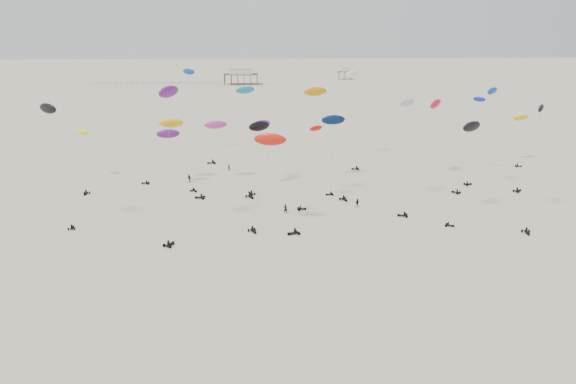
{
  "coord_description": "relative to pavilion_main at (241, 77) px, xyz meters",
  "views": [
    {
      "loc": [
        -6.63,
        -2.82,
        33.73
      ],
      "look_at": [
        0.0,
        88.0,
        7.0
      ],
      "focal_mm": 35.0,
      "sensor_mm": 36.0,
      "label": 1
    }
  ],
  "objects": [
    {
      "name": "rig_10",
      "position": [
        -4.25,
        -230.19,
        6.34
      ],
      "size": [
        6.67,
        16.74,
        18.38
      ],
      "rotation": [
        0.0,
        0.0,
        1.45
      ],
      "color": "black",
      "rests_on": "ground"
    },
    {
      "name": "rig_13",
      "position": [
        -14.11,
        -227.96,
        7.88
      ],
      "size": [
        9.89,
        3.88,
        15.0
      ],
      "rotation": [
        0.0,
        0.0,
        1.47
      ],
      "color": "black",
      "rests_on": "ground"
    },
    {
      "name": "rig_15",
      "position": [
        5.9,
        -233.84,
        7.48
      ],
      "size": [
        6.11,
        10.38,
        15.17
      ],
      "rotation": [
        0.0,
        0.0,
        0.5
      ],
      "color": "black",
      "rests_on": "ground"
    },
    {
      "name": "rig_12",
      "position": [
        30.67,
        -209.43,
        13.51
      ],
      "size": [
        4.81,
        16.1,
        24.73
      ],
      "rotation": [
        0.0,
        0.0,
        1.54
      ],
      "color": "black",
      "rests_on": "ground"
    },
    {
      "name": "rig_5",
      "position": [
        56.33,
        -239.97,
        9.92
      ],
      "size": [
        9.74,
        5.78,
        22.11
      ],
      "rotation": [
        0.0,
        0.0,
        5.23
      ],
      "color": "black",
      "rests_on": "ground"
    },
    {
      "name": "rig_9",
      "position": [
        -10.05,
        -201.37,
        10.56
      ],
      "size": [
        9.58,
        17.73,
        26.34
      ],
      "rotation": [
        0.0,
        0.0,
        1.81
      ],
      "color": "black",
      "rests_on": "ground"
    },
    {
      "name": "rig_21",
      "position": [
        73.24,
        -214.64,
        5.86
      ],
      "size": [
        5.73,
        8.51,
        13.08
      ],
      "rotation": [
        0.0,
        0.0,
        4.5
      ],
      "color": "black",
      "rests_on": "ground"
    },
    {
      "name": "rig_6",
      "position": [
        6.65,
        -260.3,
        9.18
      ],
      "size": [
        7.13,
        5.19,
        17.06
      ],
      "rotation": [
        0.0,
        0.0,
        3.53
      ],
      "color": "black",
      "rests_on": "ground"
    },
    {
      "name": "rig_11",
      "position": [
        55.06,
        -229.78,
        5.73
      ],
      "size": [
        8.05,
        13.37,
        20.59
      ],
      "rotation": [
        0.0,
        0.0,
        4.96
      ],
      "color": "black",
      "rests_on": "ground"
    },
    {
      "name": "pier_fence",
      "position": [
        -52.0,
        -0.0,
        -3.45
      ],
      "size": [
        80.2,
        0.2,
        1.5
      ],
      "color": "black",
      "rests_on": "ground"
    },
    {
      "name": "rig_1",
      "position": [
        -29.37,
        -256.78,
        12.32
      ],
      "size": [
        5.1,
        4.73,
        21.78
      ],
      "rotation": [
        0.0,
        0.0,
        6.31
      ],
      "color": "black",
      "rests_on": "ground"
    },
    {
      "name": "rig_4",
      "position": [
        3.23,
        -235.77,
        10.26
      ],
      "size": [
        4.68,
        12.2,
        22.38
      ],
      "rotation": [
        0.0,
        0.0,
        3.62
      ],
      "color": "black",
      "rests_on": "ground"
    },
    {
      "name": "spectator_2",
      "position": [
        -10.06,
        -228.78,
        -4.22
      ],
      "size": [
        1.48,
        1.32,
        2.22
      ],
      "primitive_type": "imported",
      "rotation": [
        0.0,
        0.0,
        5.69
      ],
      "color": "black",
      "rests_on": "ground"
    },
    {
      "name": "rig_2",
      "position": [
        7.26,
        -259.71,
        7.46
      ],
      "size": [
        8.89,
        9.08,
        18.76
      ],
      "rotation": [
        0.0,
        0.0,
        1.99
      ],
      "color": "black",
      "rests_on": "ground"
    },
    {
      "name": "rig_14",
      "position": [
        43.14,
        -255.84,
        10.2
      ],
      "size": [
        8.78,
        9.82,
        18.3
      ],
      "rotation": [
        0.0,
        0.0,
        4.22
      ],
      "color": "black",
      "rests_on": "ground"
    },
    {
      "name": "ground_plane",
      "position": [
        10.0,
        -150.0,
        -4.22
      ],
      "size": [
        900.0,
        900.0,
        0.0
      ],
      "primitive_type": "plane",
      "color": "beige"
    },
    {
      "name": "pavilion_small",
      "position": [
        70.0,
        30.0,
        -0.74
      ],
      "size": [
        9.0,
        7.0,
        8.0
      ],
      "color": "brown",
      "rests_on": "ground"
    },
    {
      "name": "rig_16",
      "position": [
        -9.43,
        -260.85,
        14.23
      ],
      "size": [
        4.2,
        12.72,
        24.94
      ],
      "rotation": [
        0.0,
        0.0,
        5.74
      ],
      "color": "black",
      "rests_on": "ground"
    },
    {
      "name": "pavilion_main",
      "position": [
        0.0,
        0.0,
        0.0
      ],
      "size": [
        21.0,
        13.0,
        9.8
      ],
      "color": "brown",
      "rests_on": "ground"
    },
    {
      "name": "spectator_1",
      "position": [
        24.52,
        -249.62,
        -4.22
      ],
      "size": [
        1.11,
        0.85,
        2.01
      ],
      "primitive_type": "imported",
      "rotation": [
        0.0,
        0.0,
        5.97
      ],
      "color": "black",
      "rests_on": "ground"
    },
    {
      "name": "rig_17",
      "position": [
        33.48,
        -248.72,
        10.96
      ],
      "size": [
        5.38,
        12.31,
        21.51
      ],
      "rotation": [
        0.0,
        0.0,
        1.38
      ],
      "color": "black",
      "rests_on": "ground"
    },
    {
      "name": "spectator_0",
      "position": [
        10.22,
        -252.45,
        -4.22
      ],
      "size": [
        0.92,
        0.76,
        2.17
      ],
      "primitive_type": "imported",
      "rotation": [
        0.0,
        0.0,
        2.83
      ],
      "color": "black",
      "rests_on": "ground"
    },
    {
      "name": "rig_20",
      "position": [
        -13.16,
        -231.66,
        5.99
      ],
      "size": [
        9.18,
        7.98,
        13.57
      ],
      "rotation": [
        0.0,
        0.0,
        3.89
      ],
      "color": "black",
      "rests_on": "ground"
    },
    {
      "name": "rig_3",
      "position": [
        53.3,
        -260.88,
        7.18
      ],
      "size": [
        7.26,
        12.67,
        21.62
      ],
      "rotation": [
        0.0,
        0.0,
        3.02
      ],
      "color": "black",
      "rests_on": "ground"
    },
    {
      "name": "rig_18",
      "position": [
        18.13,
        -243.72,
        12.46
      ],
      "size": [
        9.48,
        4.67,
        22.97
      ],
      "rotation": [
        0.0,
        0.0,
        3.53
      ],
      "color": "black",
      "rests_on": "ground"
    },
    {
      "name": "rig_7",
      "position": [
        15.42,
        -247.15,
        5.04
      ],
      "size": [
        6.0,
        7.96,
        15.75
      ],
      "rotation": [
        0.0,
        0.0,
        4.76
      ],
      "color": "black",
      "rests_on": "ground"
    },
    {
      "name": "rig_0",
      "position": [
        -33.09,
        -227.68,
        3.44
      ],
      "size": [
        5.91,
        16.36,
        16.85
      ],
      "rotation": [
        0.0,
        0.0,
        3.05
      ],
      "color": "black",
      "rests_on": "ground"
    },
    {
      "name": "spectator_3",
      "position": [
        -1.38,
        -218.4,
        -4.22
      ],
      "size": [
        0.88,
        0.86,
        2.01
      ],
      "primitive_type": "imported",
      "rotation": [
        0.0,
        0.0,
        2.43
      ],
      "color": "black",
      "rests_on": "ground"
    },
    {
      "name": "rig_19",
      "position": [
        22.62,
        -228.52,
        8.25
      ],
      "size": [
        6.22,
        16.01,
        18.68
      ],
      "rotation": [
        0.0,
        0.0,
        1.64
      ],
      "color": "black",
      "rests_on": "ground"
    },
    {
      "name": "rig_8",
      "position": [
        46.28,
        -229.53,
        10.71
      ],
      "size": [
        5.13,
        18.31,
        21.03
      ],
      "rotation": [
        0.0,
        0.0,
        0.74
      ],
      "color": "black",
      "rests_on": "ground"
    }
  ]
}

